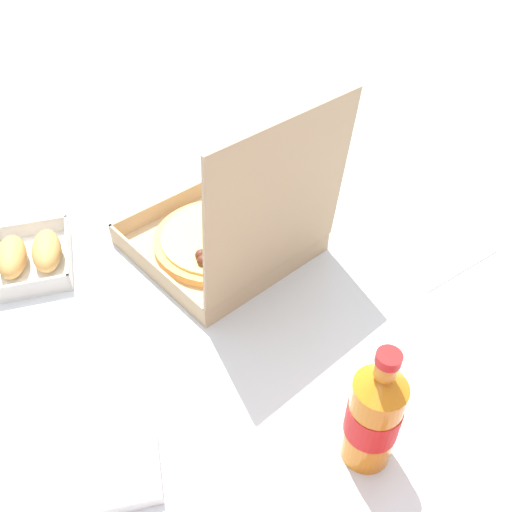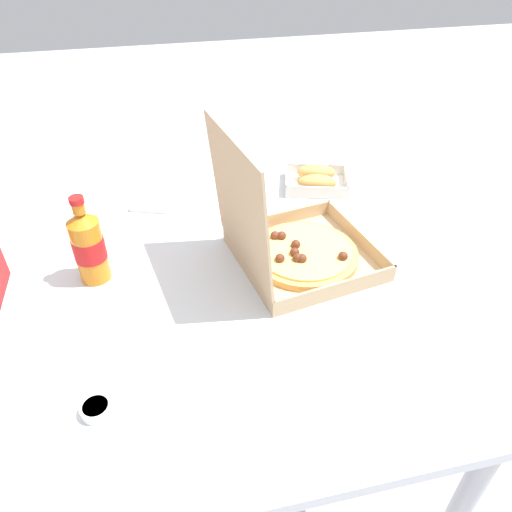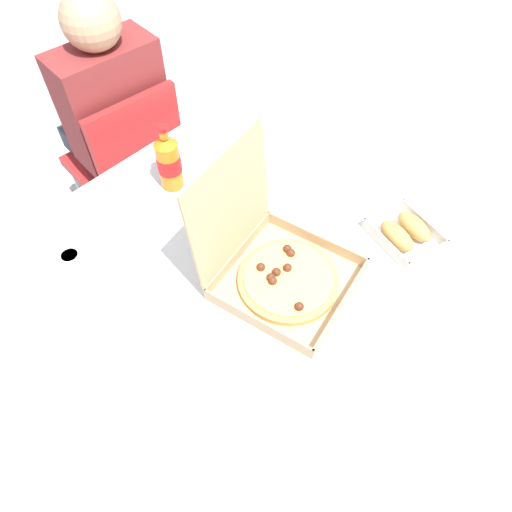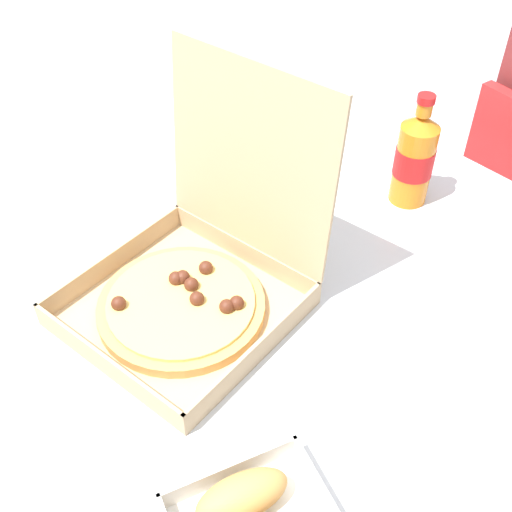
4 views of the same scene
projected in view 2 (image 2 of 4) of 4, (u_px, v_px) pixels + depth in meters
name	position (u px, v px, depth m)	size (l,w,h in m)	color
ground_plane	(232.00, 430.00, 1.65)	(10.00, 10.00, 0.00)	#B2B2B7
dining_table	(225.00, 288.00, 1.25)	(1.20, 1.03, 0.73)	silver
pizza_box_open	(293.00, 246.00, 1.18)	(0.38, 0.40, 0.36)	tan
bread_side_box	(316.00, 179.00, 1.50)	(0.20, 0.22, 0.06)	white
cola_bottle	(89.00, 246.00, 1.11)	(0.07, 0.07, 0.22)	orange
paper_menu	(234.00, 397.00, 0.90)	(0.21, 0.15, 0.00)	white
napkin_pile	(153.00, 200.00, 1.43)	(0.11, 0.11, 0.02)	white
dipping_sauce_cup	(96.00, 409.00, 0.87)	(0.06, 0.06, 0.02)	white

